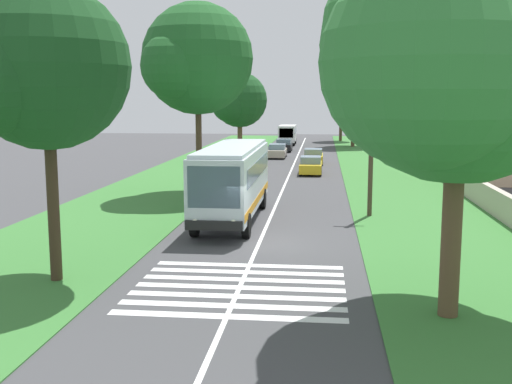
# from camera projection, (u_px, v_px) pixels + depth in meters

# --- Properties ---
(ground) EXTENTS (160.00, 160.00, 0.00)m
(ground) POSITION_uv_depth(u_px,v_px,m) (259.00, 243.00, 26.24)
(ground) COLOR #424244
(grass_verge_left) EXTENTS (120.00, 8.00, 0.04)m
(grass_verge_left) POSITION_uv_depth(u_px,v_px,m) (161.00, 189.00, 41.85)
(grass_verge_left) COLOR #387533
(grass_verge_left) RESTS_ON ground
(grass_verge_right) EXTENTS (120.00, 8.00, 0.04)m
(grass_verge_right) POSITION_uv_depth(u_px,v_px,m) (409.00, 192.00, 40.13)
(grass_verge_right) COLOR #387533
(grass_verge_right) RESTS_ON ground
(centre_line) EXTENTS (110.00, 0.16, 0.01)m
(centre_line) POSITION_uv_depth(u_px,v_px,m) (282.00, 191.00, 40.99)
(centre_line) COLOR silver
(centre_line) RESTS_ON ground
(coach_bus) EXTENTS (11.16, 2.62, 3.73)m
(coach_bus) POSITION_uv_depth(u_px,v_px,m) (233.00, 178.00, 30.85)
(coach_bus) COLOR silver
(coach_bus) RESTS_ON ground
(zebra_crossing) EXTENTS (5.85, 6.80, 0.01)m
(zebra_crossing) POSITION_uv_depth(u_px,v_px,m) (240.00, 287.00, 20.07)
(zebra_crossing) COLOR silver
(zebra_crossing) RESTS_ON ground
(trailing_car_0) EXTENTS (4.30, 1.78, 1.43)m
(trailing_car_0) POSITION_uv_depth(u_px,v_px,m) (311.00, 166.00, 50.03)
(trailing_car_0) COLOR gold
(trailing_car_0) RESTS_ON ground
(trailing_car_1) EXTENTS (4.30, 1.78, 1.43)m
(trailing_car_1) POSITION_uv_depth(u_px,v_px,m) (313.00, 157.00, 57.46)
(trailing_car_1) COLOR gold
(trailing_car_1) RESTS_ON ground
(trailing_car_2) EXTENTS (4.30, 1.78, 1.43)m
(trailing_car_2) POSITION_uv_depth(u_px,v_px,m) (277.00, 151.00, 63.49)
(trailing_car_2) COLOR #B7A893
(trailing_car_2) RESTS_ON ground
(trailing_car_3) EXTENTS (4.30, 1.78, 1.43)m
(trailing_car_3) POSITION_uv_depth(u_px,v_px,m) (284.00, 146.00, 71.21)
(trailing_car_3) COLOR black
(trailing_car_3) RESTS_ON ground
(trailing_minibus_0) EXTENTS (6.00, 2.14, 2.53)m
(trailing_minibus_0) POSITION_uv_depth(u_px,v_px,m) (288.00, 133.00, 81.21)
(trailing_minibus_0) COLOR silver
(trailing_minibus_0) RESTS_ON ground
(roadside_tree_left_0) EXTENTS (8.20, 6.85, 11.84)m
(roadside_tree_left_0) POSITION_uv_depth(u_px,v_px,m) (196.00, 62.00, 38.32)
(roadside_tree_left_0) COLOR #4C3826
(roadside_tree_left_0) RESTS_ON grass_verge_left
(roadside_tree_left_1) EXTENTS (5.97, 5.18, 8.44)m
(roadside_tree_left_1) POSITION_uv_depth(u_px,v_px,m) (238.00, 101.00, 58.55)
(roadside_tree_left_1) COLOR brown
(roadside_tree_left_1) RESTS_ON grass_verge_left
(roadside_tree_left_2) EXTENTS (6.27, 5.36, 9.71)m
(roadside_tree_left_2) POSITION_uv_depth(u_px,v_px,m) (42.00, 71.00, 19.81)
(roadside_tree_left_2) COLOR #3D2D1E
(roadside_tree_left_2) RESTS_ON grass_verge_left
(roadside_tree_right_0) EXTENTS (8.93, 7.40, 11.13)m
(roadside_tree_right_0) POSITION_uv_depth(u_px,v_px,m) (451.00, 52.00, 16.27)
(roadside_tree_right_0) COLOR brown
(roadside_tree_right_0) RESTS_ON grass_verge_right
(roadside_tree_right_1) EXTENTS (8.98, 7.27, 11.62)m
(roadside_tree_right_1) POSITION_uv_depth(u_px,v_px,m) (352.00, 84.00, 76.66)
(roadside_tree_right_1) COLOR #4C3826
(roadside_tree_right_1) RESTS_ON grass_verge_right
(roadside_tree_right_2) EXTENTS (6.04, 5.19, 10.56)m
(roadside_tree_right_2) POSITION_uv_depth(u_px,v_px,m) (341.00, 85.00, 87.18)
(roadside_tree_right_2) COLOR #4C3826
(roadside_tree_right_2) RESTS_ON grass_verge_right
(utility_pole) EXTENTS (0.24, 1.40, 7.34)m
(utility_pole) POSITION_uv_depth(u_px,v_px,m) (371.00, 142.00, 31.58)
(utility_pole) COLOR #473828
(utility_pole) RESTS_ON grass_verge_right
(roadside_wall) EXTENTS (70.00, 0.40, 1.38)m
(roadside_wall) POSITION_uv_depth(u_px,v_px,m) (448.00, 173.00, 44.58)
(roadside_wall) COLOR #B2A893
(roadside_wall) RESTS_ON grass_verge_right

